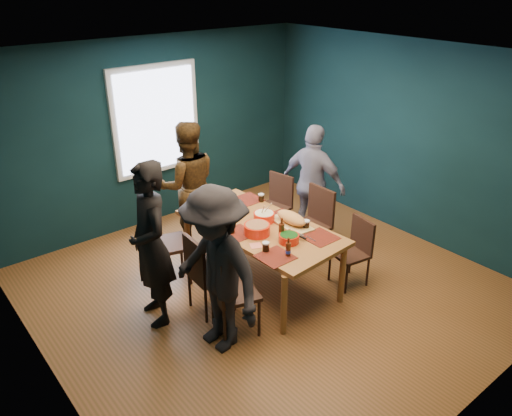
# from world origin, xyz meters

# --- Properties ---
(room) EXTENTS (5.01, 5.01, 2.71)m
(room) POSITION_xyz_m (0.00, 0.27, 1.37)
(room) COLOR brown
(room) RESTS_ON ground
(dining_table) EXTENTS (1.15, 2.08, 0.77)m
(dining_table) POSITION_xyz_m (0.04, 0.19, 0.69)
(dining_table) COLOR #A45F31
(dining_table) RESTS_ON floor
(chair_left_far) EXTENTS (0.58, 0.58, 1.03)m
(chair_left_far) POSITION_xyz_m (-0.90, 0.93, 0.60)
(chair_left_far) COLOR #321A10
(chair_left_far) RESTS_ON floor
(chair_left_mid) EXTENTS (0.45, 0.45, 0.94)m
(chair_left_mid) POSITION_xyz_m (-0.83, 0.10, 0.55)
(chair_left_mid) COLOR #321A10
(chair_left_mid) RESTS_ON floor
(chair_left_near) EXTENTS (0.55, 0.55, 0.97)m
(chair_left_near) POSITION_xyz_m (-0.85, -0.35, 0.57)
(chair_left_near) COLOR #321A10
(chair_left_near) RESTS_ON floor
(chair_right_far) EXTENTS (0.47, 0.47, 0.90)m
(chair_right_far) POSITION_xyz_m (1.00, 0.97, 0.52)
(chair_right_far) COLOR #321A10
(chair_right_far) RESTS_ON floor
(chair_right_mid) EXTENTS (0.44, 0.44, 0.97)m
(chair_right_mid) POSITION_xyz_m (0.97, 0.18, 0.56)
(chair_right_mid) COLOR #321A10
(chair_right_mid) RESTS_ON floor
(chair_right_near) EXTENTS (0.44, 0.44, 0.84)m
(chair_right_near) POSITION_xyz_m (0.92, -0.55, 0.49)
(chair_right_near) COLOR #321A10
(chair_right_near) RESTS_ON floor
(person_far_left) EXTENTS (0.55, 0.73, 1.82)m
(person_far_left) POSITION_xyz_m (-1.29, 0.35, 0.91)
(person_far_left) COLOR black
(person_far_left) RESTS_ON floor
(person_back) EXTENTS (1.03, 0.92, 1.75)m
(person_back) POSITION_xyz_m (-0.10, 1.54, 0.87)
(person_back) COLOR black
(person_back) RESTS_ON floor
(person_right) EXTENTS (0.62, 1.04, 1.65)m
(person_right) POSITION_xyz_m (1.31, 0.58, 0.83)
(person_right) COLOR silver
(person_right) RESTS_ON floor
(person_near_left) EXTENTS (0.73, 1.17, 1.75)m
(person_near_left) POSITION_xyz_m (-1.02, -0.43, 0.87)
(person_near_left) COLOR black
(person_near_left) RESTS_ON floor
(bowl_salad) EXTENTS (0.30, 0.30, 0.12)m
(bowl_salad) POSITION_xyz_m (-0.12, 0.05, 0.83)
(bowl_salad) COLOR red
(bowl_salad) RESTS_ON dining_table
(bowl_dumpling) EXTENTS (0.26, 0.26, 0.24)m
(bowl_dumpling) POSITION_xyz_m (0.15, 0.25, 0.82)
(bowl_dumpling) COLOR red
(bowl_dumpling) RESTS_ON dining_table
(bowl_herbs) EXTENTS (0.23, 0.23, 0.10)m
(bowl_herbs) POSITION_xyz_m (0.03, -0.32, 0.82)
(bowl_herbs) COLOR red
(bowl_herbs) RESTS_ON dining_table
(cutting_board) EXTENTS (0.35, 0.70, 0.15)m
(cutting_board) POSITION_xyz_m (0.34, -0.03, 0.84)
(cutting_board) COLOR tan
(cutting_board) RESTS_ON dining_table
(small_bowl) EXTENTS (0.15, 0.15, 0.06)m
(small_bowl) POSITION_xyz_m (-0.28, 0.83, 0.80)
(small_bowl) COLOR black
(small_bowl) RESTS_ON dining_table
(beer_bottle_a) EXTENTS (0.06, 0.06, 0.21)m
(beer_bottle_a) POSITION_xyz_m (-0.17, -0.53, 0.84)
(beer_bottle_a) COLOR #451C0C
(beer_bottle_a) RESTS_ON dining_table
(beer_bottle_b) EXTENTS (0.06, 0.06, 0.25)m
(beer_bottle_b) POSITION_xyz_m (0.03, -0.20, 0.86)
(beer_bottle_b) COLOR #451C0C
(beer_bottle_b) RESTS_ON dining_table
(cola_glass_a) EXTENTS (0.08, 0.08, 0.11)m
(cola_glass_a) POSITION_xyz_m (-0.29, -0.31, 0.83)
(cola_glass_a) COLOR black
(cola_glass_a) RESTS_ON dining_table
(cola_glass_b) EXTENTS (0.08, 0.08, 0.11)m
(cola_glass_b) POSITION_xyz_m (0.40, -0.22, 0.83)
(cola_glass_b) COLOR black
(cola_glass_b) RESTS_ON dining_table
(cola_glass_c) EXTENTS (0.08, 0.08, 0.10)m
(cola_glass_c) POSITION_xyz_m (0.48, 0.69, 0.82)
(cola_glass_c) COLOR black
(cola_glass_c) RESTS_ON dining_table
(cola_glass_d) EXTENTS (0.08, 0.08, 0.11)m
(cola_glass_d) POSITION_xyz_m (-0.33, 0.25, 0.83)
(cola_glass_d) COLOR black
(cola_glass_d) RESTS_ON dining_table
(napkin_a) EXTENTS (0.14, 0.14, 0.00)m
(napkin_a) POSITION_xyz_m (0.38, 0.22, 0.77)
(napkin_a) COLOR #DA6F5C
(napkin_a) RESTS_ON dining_table
(napkin_b) EXTENTS (0.17, 0.17, 0.00)m
(napkin_b) POSITION_xyz_m (-0.30, -0.15, 0.77)
(napkin_b) COLOR #DA6F5C
(napkin_b) RESTS_ON dining_table
(napkin_c) EXTENTS (0.18, 0.18, 0.00)m
(napkin_c) POSITION_xyz_m (0.40, -0.52, 0.77)
(napkin_c) COLOR #DA6F5C
(napkin_c) RESTS_ON dining_table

